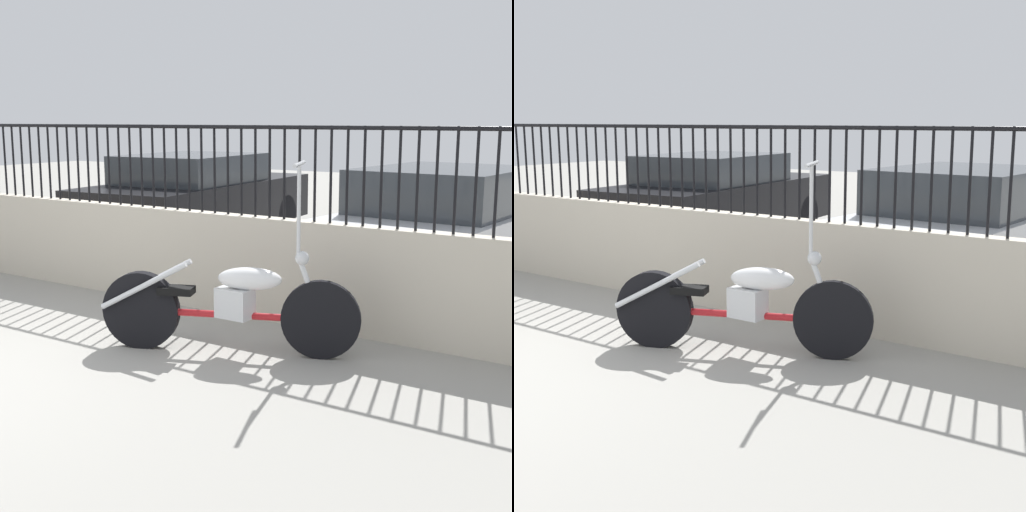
# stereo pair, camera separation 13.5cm
# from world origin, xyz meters

# --- Properties ---
(low_wall) EXTENTS (8.83, 0.18, 0.95)m
(low_wall) POSITION_xyz_m (0.00, 2.86, 0.48)
(low_wall) COLOR beige
(low_wall) RESTS_ON ground_plane
(fence_railing) EXTENTS (8.83, 0.04, 0.83)m
(fence_railing) POSITION_xyz_m (-0.00, 2.86, 1.48)
(fence_railing) COLOR black
(fence_railing) RESTS_ON low_wall
(motorcycle_red) EXTENTS (1.98, 0.94, 1.53)m
(motorcycle_red) POSITION_xyz_m (1.43, 1.81, 0.40)
(motorcycle_red) COLOR black
(motorcycle_red) RESTS_ON ground_plane
(car_black) EXTENTS (2.11, 4.34, 1.33)m
(car_black) POSITION_xyz_m (-1.90, 5.78, 0.68)
(car_black) COLOR black
(car_black) RESTS_ON ground_plane
(car_silver) EXTENTS (2.01, 4.22, 1.31)m
(car_silver) POSITION_xyz_m (2.08, 5.36, 0.66)
(car_silver) COLOR black
(car_silver) RESTS_ON ground_plane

